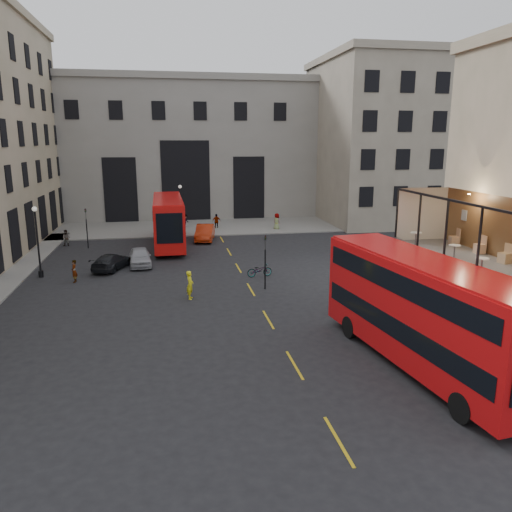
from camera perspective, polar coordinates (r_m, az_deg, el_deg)
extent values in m
plane|color=black|center=(24.00, 9.15, -11.84)|extent=(140.00, 140.00, 0.00)
cube|color=black|center=(25.28, 20.10, -6.31)|extent=(0.08, 9.20, 3.00)
cube|color=brown|center=(25.95, 26.53, 2.84)|extent=(0.04, 10.00, 2.90)
cube|color=beige|center=(29.32, 18.44, 4.59)|extent=(3.00, 0.04, 2.90)
cube|color=black|center=(24.91, 24.14, 6.08)|extent=(3.00, 10.00, 0.04)
cube|color=slate|center=(24.56, 20.64, -0.35)|extent=(0.12, 10.00, 0.18)
cube|color=black|center=(24.11, 21.16, 6.02)|extent=(0.12, 10.00, 0.10)
cube|color=beige|center=(28.49, 22.70, 4.32)|extent=(0.04, 0.45, 0.55)
cylinder|color=#FFD899|center=(27.01, 23.18, 6.53)|extent=(0.12, 0.12, 0.05)
cube|color=#C5B093|center=(25.98, 23.06, -5.46)|extent=(3.00, 11.00, 4.50)
cube|color=slate|center=(25.39, 23.52, -0.53)|extent=(3.00, 10.00, 0.10)
cube|color=gray|center=(68.52, -8.30, 12.12)|extent=(34.00, 10.00, 18.00)
cube|color=gray|center=(68.92, -8.55, 19.28)|extent=(35.00, 10.60, 0.80)
cube|color=black|center=(63.68, -8.02, 8.45)|extent=(6.00, 0.12, 10.00)
cube|color=black|center=(63.95, -15.22, 7.24)|extent=(4.00, 0.12, 8.00)
cube|color=black|center=(64.57, -0.82, 7.75)|extent=(4.00, 0.12, 8.00)
cube|color=#A49984|center=(66.41, 14.61, 12.67)|extent=(16.00, 18.00, 20.00)
cube|color=#A49984|center=(67.09, 15.11, 20.88)|extent=(16.60, 18.60, 0.80)
cube|color=slate|center=(59.33, -8.63, 3.28)|extent=(40.00, 12.00, 0.12)
cylinder|color=black|center=(34.22, 1.05, -1.54)|extent=(0.10, 0.10, 2.80)
imported|color=black|center=(33.79, 1.06, 1.58)|extent=(0.16, 0.20, 1.00)
cylinder|color=black|center=(49.81, -18.73, 2.42)|extent=(0.10, 0.10, 2.80)
imported|color=black|center=(49.51, -18.89, 4.58)|extent=(0.16, 0.20, 1.00)
cylinder|color=black|center=(40.34, -23.65, 1.21)|extent=(0.14, 0.14, 5.00)
cylinder|color=black|center=(40.83, -23.36, -1.88)|extent=(0.36, 0.36, 0.50)
sphere|color=silver|center=(39.93, -24.00, 4.93)|extent=(0.36, 0.36, 0.36)
cylinder|color=black|center=(55.01, -8.59, 5.09)|extent=(0.14, 0.14, 5.00)
cylinder|color=black|center=(55.36, -8.51, 2.78)|extent=(0.36, 0.36, 0.50)
sphere|color=silver|center=(54.71, -8.69, 7.84)|extent=(0.36, 0.36, 0.36)
cube|color=#BB0D0F|center=(23.43, 18.45, -5.92)|extent=(4.56, 12.86, 4.46)
cube|color=black|center=(23.64, 18.34, -7.36)|extent=(4.50, 12.19, 0.92)
cube|color=black|center=(23.04, 18.70, -2.69)|extent=(4.50, 12.19, 0.92)
cube|color=#BB0D0F|center=(22.82, 18.86, -0.53)|extent=(4.41, 12.60, 0.14)
cylinder|color=black|center=(26.64, 10.66, -7.98)|extent=(0.47, 1.18, 1.14)
cylinder|color=black|center=(27.94, 15.43, -7.23)|extent=(0.47, 1.18, 1.14)
cylinder|color=black|center=(20.37, 22.48, -15.73)|extent=(0.47, 1.18, 1.14)
cube|color=red|center=(48.56, -9.98, 4.01)|extent=(2.81, 11.85, 4.19)
cube|color=black|center=(48.66, -9.96, 3.32)|extent=(2.84, 11.21, 0.86)
cube|color=black|center=(48.38, -10.04, 5.52)|extent=(2.84, 11.21, 0.86)
cube|color=red|center=(48.28, -10.08, 6.50)|extent=(2.70, 11.61, 0.13)
cylinder|color=black|center=(52.63, -11.31, 2.45)|extent=(0.31, 1.08, 1.07)
cylinder|color=black|center=(52.66, -8.64, 2.56)|extent=(0.31, 1.08, 1.07)
cylinder|color=black|center=(44.86, -11.35, 0.61)|extent=(0.31, 1.08, 1.07)
cylinder|color=black|center=(44.89, -8.22, 0.75)|extent=(0.31, 1.08, 1.07)
imported|color=#A1A2A9|center=(41.89, -13.12, -0.09)|extent=(2.08, 4.41, 1.46)
imported|color=#AE280A|center=(51.33, -5.86, 2.67)|extent=(2.50, 5.10, 1.61)
imported|color=black|center=(41.20, -16.21, -0.62)|extent=(3.19, 4.76, 1.28)
imported|color=gray|center=(37.55, 0.40, -1.62)|extent=(1.99, 0.93, 1.01)
imported|color=yellow|center=(32.50, -7.55, -3.30)|extent=(0.54, 0.74, 1.87)
imported|color=gray|center=(51.65, -20.85, 1.93)|extent=(0.82, 0.66, 1.60)
imported|color=gray|center=(59.19, -8.09, 3.98)|extent=(1.11, 1.14, 1.57)
imported|color=gray|center=(57.80, -4.53, 3.95)|extent=(1.03, 0.43, 1.76)
imported|color=gray|center=(57.09, 2.39, 3.94)|extent=(1.04, 1.11, 1.90)
imported|color=gray|center=(38.30, -20.07, -1.64)|extent=(0.41, 0.61, 1.65)
cylinder|color=white|center=(22.80, 24.47, -0.25)|extent=(0.54, 0.54, 0.04)
cylinder|color=slate|center=(22.87, 24.39, -1.04)|extent=(0.07, 0.07, 0.63)
cylinder|color=slate|center=(22.94, 24.32, -1.81)|extent=(0.39, 0.39, 0.03)
cylinder|color=silver|center=(25.14, 21.79, 1.15)|extent=(0.54, 0.54, 0.04)
cylinder|color=slate|center=(25.21, 21.73, 0.43)|extent=(0.07, 0.07, 0.63)
cylinder|color=slate|center=(25.27, 21.66, -0.27)|extent=(0.39, 0.39, 0.03)
cylinder|color=beige|center=(27.58, 17.83, 2.55)|extent=(0.58, 0.58, 0.04)
cylinder|color=slate|center=(27.64, 17.78, 1.84)|extent=(0.08, 0.08, 0.67)
cylinder|color=slate|center=(27.70, 17.73, 1.15)|extent=(0.42, 0.42, 0.03)
cube|color=tan|center=(25.29, 26.54, -0.21)|extent=(0.53, 0.53, 0.47)
cube|color=tan|center=(25.35, 26.93, 0.82)|extent=(0.14, 0.44, 0.42)
cube|color=#DAA77E|center=(26.94, 24.18, 0.77)|extent=(0.44, 0.44, 0.47)
cube|color=#DAA77E|center=(26.97, 24.62, 1.71)|extent=(0.05, 0.44, 0.42)
cube|color=tan|center=(28.50, 21.69, 1.63)|extent=(0.51, 0.51, 0.48)
cube|color=tan|center=(28.50, 22.14, 2.52)|extent=(0.11, 0.45, 0.43)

